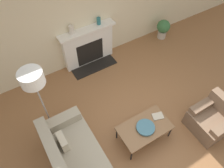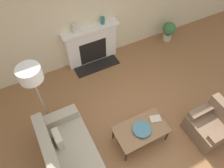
% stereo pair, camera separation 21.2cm
% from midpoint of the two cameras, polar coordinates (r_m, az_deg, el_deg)
% --- Properties ---
extents(ground_plane, '(18.00, 18.00, 0.00)m').
position_cam_midpoint_polar(ground_plane, '(4.85, 7.42, -12.29)').
color(ground_plane, brown).
extents(wall_back, '(18.00, 0.06, 2.90)m').
position_cam_midpoint_polar(wall_back, '(5.33, -8.76, 18.15)').
color(wall_back, beige).
rests_on(wall_back, ground_plane).
extents(fireplace, '(1.46, 0.59, 1.07)m').
position_cam_midpoint_polar(fireplace, '(5.77, -7.25, 9.69)').
color(fireplace, silver).
rests_on(fireplace, ground_plane).
extents(couch, '(0.89, 1.96, 0.78)m').
position_cam_midpoint_polar(couch, '(4.28, -10.24, -20.13)').
color(couch, '#9E937F').
rests_on(couch, ground_plane).
extents(armchair_near, '(0.74, 0.75, 0.78)m').
position_cam_midpoint_polar(armchair_near, '(5.01, 23.56, -8.48)').
color(armchair_near, brown).
rests_on(armchair_near, ground_plane).
extents(coffee_table, '(1.04, 0.62, 0.42)m').
position_cam_midpoint_polar(coffee_table, '(4.44, 7.14, -11.37)').
color(coffee_table, brown).
rests_on(coffee_table, ground_plane).
extents(bowl, '(0.37, 0.37, 0.05)m').
position_cam_midpoint_polar(bowl, '(4.38, 7.37, -11.22)').
color(bowl, '#38667A').
rests_on(bowl, coffee_table).
extents(book, '(0.26, 0.22, 0.02)m').
position_cam_midpoint_polar(book, '(4.57, 10.55, -8.27)').
color(book, '#B2A893').
rests_on(book, coffee_table).
extents(floor_lamp, '(0.41, 0.41, 1.74)m').
position_cam_midpoint_polar(floor_lamp, '(3.89, -21.36, 0.42)').
color(floor_lamp, gray).
rests_on(floor_lamp, ground_plane).
extents(mantel_vase_left, '(0.12, 0.12, 0.21)m').
position_cam_midpoint_polar(mantel_vase_left, '(5.28, -11.70, 13.68)').
color(mantel_vase_left, beige).
rests_on(mantel_vase_left, fireplace).
extents(mantel_vase_center_left, '(0.10, 0.10, 0.18)m').
position_cam_midpoint_polar(mantel_vase_center_left, '(5.50, -4.64, 16.08)').
color(mantel_vase_center_left, '#28666B').
rests_on(mantel_vase_center_left, fireplace).
extents(potted_plant, '(0.38, 0.38, 0.59)m').
position_cam_midpoint_polar(potted_plant, '(6.78, 12.33, 14.09)').
color(potted_plant, '#B2A899').
rests_on(potted_plant, ground_plane).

